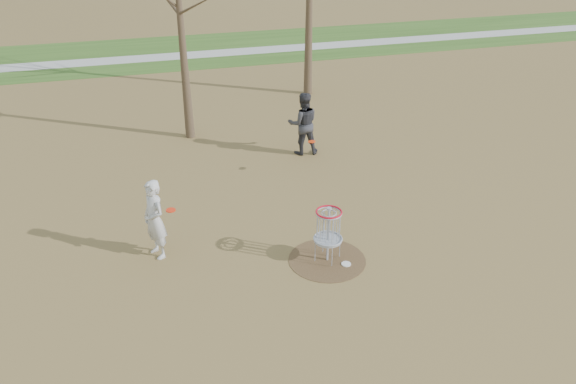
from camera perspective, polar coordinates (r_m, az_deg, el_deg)
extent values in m
plane|color=brown|center=(13.12, 3.99, -6.90)|extent=(160.00, 160.00, 0.00)
cube|color=#2D5119|center=(32.19, -9.35, 14.02)|extent=(160.00, 8.00, 0.01)
cube|color=#9E9E99|center=(31.22, -9.08, 13.63)|extent=(160.00, 1.50, 0.01)
cylinder|color=#47331E|center=(13.12, 3.99, -6.88)|extent=(1.80, 1.80, 0.01)
imported|color=#BBBBBB|center=(13.11, -13.40, -2.75)|extent=(0.71, 0.83, 1.92)
imported|color=#303034|center=(18.12, 1.55, 6.97)|extent=(1.09, 0.90, 2.04)
cylinder|color=white|center=(12.99, 5.93, -7.29)|extent=(0.22, 0.22, 0.02)
cylinder|color=#F23A0C|center=(16.39, 2.43, 5.14)|extent=(0.22, 0.22, 0.05)
cylinder|color=red|center=(12.89, -11.83, -1.81)|extent=(0.22, 0.22, 0.02)
cylinder|color=#9EA3AD|center=(12.75, 4.09, -4.40)|extent=(0.05, 0.05, 1.35)
cylinder|color=#9EA3AD|center=(12.82, 4.07, -4.88)|extent=(0.64, 0.64, 0.04)
torus|color=#9EA3AD|center=(12.46, 4.17, -2.16)|extent=(0.60, 0.60, 0.04)
torus|color=red|center=(12.44, 4.18, -2.02)|extent=(0.60, 0.60, 0.04)
cone|color=#382B1E|center=(19.03, -10.81, 16.08)|extent=(0.32, 0.32, 7.50)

